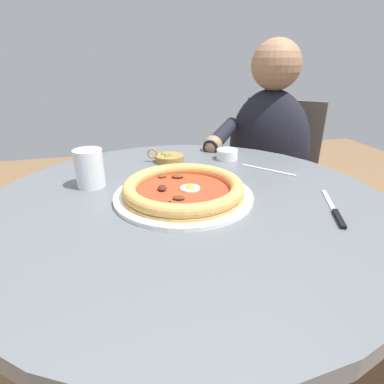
{
  "coord_description": "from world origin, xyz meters",
  "views": [
    {
      "loc": [
        0.67,
        -0.15,
        1.06
      ],
      "look_at": [
        0.04,
        0.0,
        0.77
      ],
      "focal_mm": 28.94,
      "sensor_mm": 36.0,
      "label": 1
    }
  ],
  "objects_px": {
    "fork_utensil": "(268,170)",
    "cafe_chair_diner": "(273,174)",
    "water_glass": "(90,171)",
    "ramekin_capers": "(227,154)",
    "pizza_on_plate": "(183,190)",
    "olive_pan": "(169,158)",
    "steak_knife": "(336,213)",
    "diner_person": "(263,189)",
    "dining_table": "(187,254)"
  },
  "relations": [
    {
      "from": "cafe_chair_diner",
      "to": "pizza_on_plate",
      "type": "bearing_deg",
      "value": -42.97
    },
    {
      "from": "fork_utensil",
      "to": "cafe_chair_diner",
      "type": "xyz_separation_m",
      "value": [
        -0.5,
        0.3,
        -0.22
      ]
    },
    {
      "from": "dining_table",
      "to": "ramekin_capers",
      "type": "distance_m",
      "value": 0.38
    },
    {
      "from": "steak_knife",
      "to": "dining_table",
      "type": "bearing_deg",
      "value": -119.11
    },
    {
      "from": "steak_knife",
      "to": "diner_person",
      "type": "height_order",
      "value": "diner_person"
    },
    {
      "from": "pizza_on_plate",
      "to": "fork_utensil",
      "type": "relative_size",
      "value": 2.49
    },
    {
      "from": "ramekin_capers",
      "to": "olive_pan",
      "type": "xyz_separation_m",
      "value": [
        -0.02,
        -0.19,
        -0.01
      ]
    },
    {
      "from": "dining_table",
      "to": "water_glass",
      "type": "xyz_separation_m",
      "value": [
        -0.13,
        -0.23,
        0.21
      ]
    },
    {
      "from": "olive_pan",
      "to": "fork_utensil",
      "type": "xyz_separation_m",
      "value": [
        0.16,
        0.28,
        -0.01
      ]
    },
    {
      "from": "pizza_on_plate",
      "to": "fork_utensil",
      "type": "xyz_separation_m",
      "value": [
        -0.13,
        0.29,
        -0.02
      ]
    },
    {
      "from": "water_glass",
      "to": "fork_utensil",
      "type": "height_order",
      "value": "water_glass"
    },
    {
      "from": "dining_table",
      "to": "ramekin_capers",
      "type": "xyz_separation_m",
      "value": [
        -0.27,
        0.2,
        0.19
      ]
    },
    {
      "from": "ramekin_capers",
      "to": "fork_utensil",
      "type": "bearing_deg",
      "value": 31.12
    },
    {
      "from": "pizza_on_plate",
      "to": "steak_knife",
      "type": "xyz_separation_m",
      "value": [
        0.16,
        0.3,
        -0.02
      ]
    },
    {
      "from": "dining_table",
      "to": "fork_utensil",
      "type": "bearing_deg",
      "value": 114.85
    },
    {
      "from": "dining_table",
      "to": "olive_pan",
      "type": "bearing_deg",
      "value": 179.26
    },
    {
      "from": "dining_table",
      "to": "fork_utensil",
      "type": "height_order",
      "value": "fork_utensil"
    },
    {
      "from": "dining_table",
      "to": "ramekin_capers",
      "type": "bearing_deg",
      "value": 143.34
    },
    {
      "from": "water_glass",
      "to": "diner_person",
      "type": "bearing_deg",
      "value": 119.18
    },
    {
      "from": "dining_table",
      "to": "diner_person",
      "type": "distance_m",
      "value": 0.71
    },
    {
      "from": "pizza_on_plate",
      "to": "olive_pan",
      "type": "bearing_deg",
      "value": 177.52
    },
    {
      "from": "diner_person",
      "to": "olive_pan",
      "type": "bearing_deg",
      "value": -63.36
    },
    {
      "from": "ramekin_capers",
      "to": "pizza_on_plate",
      "type": "bearing_deg",
      "value": -37.84
    },
    {
      "from": "dining_table",
      "to": "water_glass",
      "type": "relative_size",
      "value": 9.88
    },
    {
      "from": "steak_knife",
      "to": "cafe_chair_diner",
      "type": "distance_m",
      "value": 0.88
    },
    {
      "from": "ramekin_capers",
      "to": "olive_pan",
      "type": "bearing_deg",
      "value": -95.66
    },
    {
      "from": "olive_pan",
      "to": "cafe_chair_diner",
      "type": "bearing_deg",
      "value": 120.97
    },
    {
      "from": "water_glass",
      "to": "olive_pan",
      "type": "relative_size",
      "value": 0.85
    },
    {
      "from": "dining_table",
      "to": "diner_person",
      "type": "xyz_separation_m",
      "value": [
        -0.52,
        0.48,
        -0.08
      ]
    },
    {
      "from": "pizza_on_plate",
      "to": "water_glass",
      "type": "bearing_deg",
      "value": -119.96
    },
    {
      "from": "water_glass",
      "to": "ramekin_capers",
      "type": "height_order",
      "value": "water_glass"
    },
    {
      "from": "pizza_on_plate",
      "to": "water_glass",
      "type": "relative_size",
      "value": 3.39
    },
    {
      "from": "ramekin_capers",
      "to": "fork_utensil",
      "type": "distance_m",
      "value": 0.16
    },
    {
      "from": "pizza_on_plate",
      "to": "steak_knife",
      "type": "relative_size",
      "value": 1.83
    },
    {
      "from": "pizza_on_plate",
      "to": "fork_utensil",
      "type": "bearing_deg",
      "value": 114.19
    },
    {
      "from": "pizza_on_plate",
      "to": "ramekin_capers",
      "type": "bearing_deg",
      "value": 142.16
    },
    {
      "from": "dining_table",
      "to": "cafe_chair_diner",
      "type": "xyz_separation_m",
      "value": [
        -0.63,
        0.58,
        -0.05
      ]
    },
    {
      "from": "steak_knife",
      "to": "cafe_chair_diner",
      "type": "relative_size",
      "value": 0.21
    },
    {
      "from": "dining_table",
      "to": "cafe_chair_diner",
      "type": "relative_size",
      "value": 1.13
    },
    {
      "from": "steak_knife",
      "to": "fork_utensil",
      "type": "bearing_deg",
      "value": -177.1
    },
    {
      "from": "fork_utensil",
      "to": "cafe_chair_diner",
      "type": "relative_size",
      "value": 0.16
    },
    {
      "from": "pizza_on_plate",
      "to": "ramekin_capers",
      "type": "distance_m",
      "value": 0.34
    },
    {
      "from": "diner_person",
      "to": "cafe_chair_diner",
      "type": "xyz_separation_m",
      "value": [
        -0.11,
        0.1,
        0.02
      ]
    },
    {
      "from": "ramekin_capers",
      "to": "cafe_chair_diner",
      "type": "bearing_deg",
      "value": 133.76
    },
    {
      "from": "fork_utensil",
      "to": "cafe_chair_diner",
      "type": "bearing_deg",
      "value": 149.22
    },
    {
      "from": "olive_pan",
      "to": "diner_person",
      "type": "distance_m",
      "value": 0.59
    },
    {
      "from": "water_glass",
      "to": "diner_person",
      "type": "relative_size",
      "value": 0.09
    },
    {
      "from": "olive_pan",
      "to": "diner_person",
      "type": "bearing_deg",
      "value": 116.64
    },
    {
      "from": "olive_pan",
      "to": "diner_person",
      "type": "relative_size",
      "value": 0.1
    },
    {
      "from": "ramekin_capers",
      "to": "olive_pan",
      "type": "distance_m",
      "value": 0.2
    }
  ]
}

